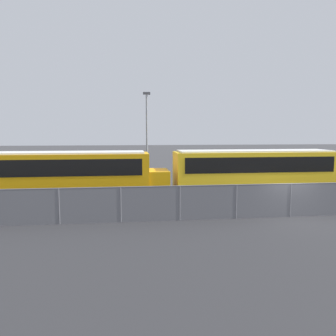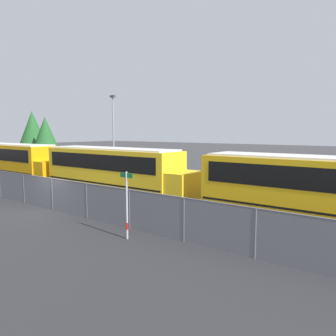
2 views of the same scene
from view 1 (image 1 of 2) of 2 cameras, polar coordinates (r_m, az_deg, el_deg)
name	(u,v)px [view 1 (image 1 of 2)]	position (r m, az deg, el deg)	size (l,w,h in m)	color
ground_plane	(290,217)	(19.20, 20.43, -7.97)	(200.00, 200.00, 0.00)	#38383A
fence	(290,200)	(19.00, 20.55, -5.21)	(103.35, 0.07, 1.85)	#9EA0A5
school_bus_2	(66,174)	(21.44, -17.37, -0.99)	(12.27, 2.54, 3.38)	orange
school_bus_3	(258,170)	(23.14, 15.35, -0.41)	(12.27, 2.54, 3.38)	yellow
light_pole	(147,135)	(28.17, -3.69, 5.78)	(0.60, 0.24, 7.95)	gray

